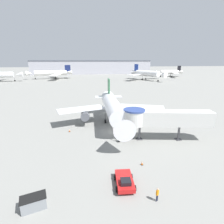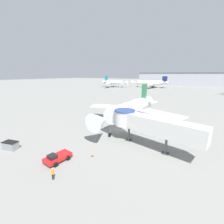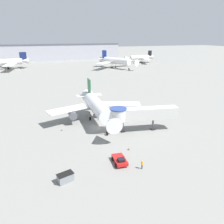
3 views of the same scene
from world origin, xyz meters
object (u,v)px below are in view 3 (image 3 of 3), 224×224
object	(u,v)px
traffic_cone_near_nose	(129,149)
ground_crew_marshaller	(142,164)
jet_bridge	(139,114)
background_jet_navy_tail	(4,62)
service_container_gray	(65,177)
main_airplane	(97,107)
traffic_cone_starboard_wing	(134,119)
background_jet_black_tail	(140,58)
pushback_tug_red	(120,160)
traffic_cone_port_wing	(61,129)
background_jet_blue_tail	(116,61)

from	to	relation	value
traffic_cone_near_nose	ground_crew_marshaller	distance (m)	7.08
jet_bridge	background_jet_navy_tail	bearing A→B (deg)	118.67
ground_crew_marshaller	service_container_gray	bearing A→B (deg)	142.56
main_airplane	traffic_cone_starboard_wing	xyz separation A→B (m)	(10.01, -2.61, -4.02)
traffic_cone_starboard_wing	background_jet_navy_tail	distance (m)	126.63
main_airplane	jet_bridge	xyz separation A→B (m)	(7.70, -9.46, 0.18)
main_airplane	background_jet_black_tail	xyz separation A→B (m)	(75.31, 117.77, 0.14)
jet_bridge	traffic_cone_near_nose	xyz separation A→B (m)	(-6.28, -7.92, -4.20)
pushback_tug_red	main_airplane	bearing A→B (deg)	89.02
traffic_cone_starboard_wing	traffic_cone_near_nose	world-z (taller)	traffic_cone_starboard_wing
main_airplane	traffic_cone_near_nose	distance (m)	17.90
traffic_cone_port_wing	jet_bridge	bearing A→B (deg)	-21.16
pushback_tug_red	traffic_cone_starboard_wing	world-z (taller)	pushback_tug_red
background_jet_black_tail	traffic_cone_near_nose	bearing A→B (deg)	-26.66
jet_bridge	traffic_cone_near_nose	distance (m)	10.95
service_container_gray	traffic_cone_starboard_wing	size ratio (longest dim) A/B	4.68
traffic_cone_port_wing	traffic_cone_starboard_wing	bearing A→B (deg)	-0.12
traffic_cone_near_nose	background_jet_blue_tail	distance (m)	119.55
service_container_gray	background_jet_black_tail	distance (m)	166.07
pushback_tug_red	traffic_cone_near_nose	bearing A→B (deg)	52.33
traffic_cone_near_nose	background_jet_black_tail	size ratio (longest dim) A/B	0.02
ground_crew_marshaller	background_jet_blue_tail	xyz separation A→B (m)	(42.64, 118.85, 4.28)
background_jet_black_tail	traffic_cone_starboard_wing	bearing A→B (deg)	-26.47
traffic_cone_starboard_wing	background_jet_blue_tail	distance (m)	102.75
traffic_cone_starboard_wing	traffic_cone_near_nose	bearing A→B (deg)	-120.18
service_container_gray	background_jet_blue_tail	bearing A→B (deg)	64.58
jet_bridge	background_jet_blue_tail	distance (m)	109.87
traffic_cone_starboard_wing	traffic_cone_near_nose	xyz separation A→B (m)	(-8.59, -14.78, -0.01)
main_airplane	traffic_cone_near_nose	xyz separation A→B (m)	(1.42, -17.38, -4.03)
jet_bridge	background_jet_navy_tail	xyz separation A→B (m)	(-39.27, 126.37, 0.43)
traffic_cone_starboard_wing	background_jet_navy_tail	bearing A→B (deg)	109.19
background_jet_black_tail	service_container_gray	bearing A→B (deg)	-29.93
traffic_cone_starboard_wing	traffic_cone_near_nose	size ratio (longest dim) A/B	1.04
pushback_tug_red	background_jet_navy_tail	bearing A→B (deg)	106.95
traffic_cone_starboard_wing	pushback_tug_red	bearing A→B (deg)	-123.16
ground_crew_marshaller	background_jet_black_tail	distance (m)	160.58
pushback_tug_red	traffic_cone_port_wing	bearing A→B (deg)	117.78
traffic_cone_port_wing	background_jet_navy_tail	bearing A→B (deg)	100.18
main_airplane	background_jet_black_tail	size ratio (longest dim) A/B	0.90
ground_crew_marshaller	background_jet_black_tail	world-z (taller)	background_jet_black_tail
traffic_cone_port_wing	ground_crew_marshaller	distance (m)	24.39
background_jet_navy_tail	background_jet_black_tail	bearing A→B (deg)	81.38
traffic_cone_near_nose	background_jet_black_tail	xyz separation A→B (m)	(73.89, 135.16, 4.17)
traffic_cone_near_nose	background_jet_blue_tail	xyz separation A→B (m)	(41.96, 111.84, 4.97)
jet_bridge	background_jet_black_tail	bearing A→B (deg)	73.42
traffic_cone_starboard_wing	ground_crew_marshaller	bearing A→B (deg)	-113.06
main_airplane	service_container_gray	distance (m)	26.54
main_airplane	background_jet_blue_tail	world-z (taller)	background_jet_blue_tail
pushback_tug_red	background_jet_black_tail	distance (m)	159.31
background_jet_blue_tail	background_jet_black_tail	world-z (taller)	background_jet_blue_tail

